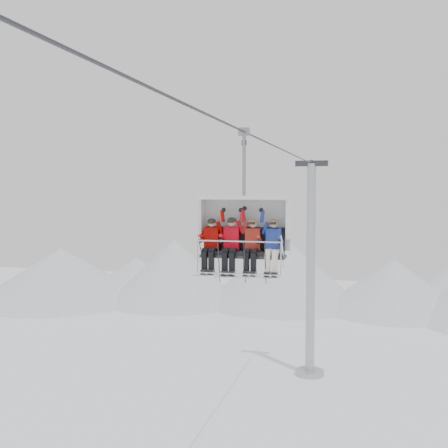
% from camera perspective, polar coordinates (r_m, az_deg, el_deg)
% --- Properties ---
extents(ridgeline, '(72.00, 21.00, 7.00)m').
position_cam_1_polar(ridgeline, '(55.97, 9.10, -5.61)').
color(ridgeline, silver).
rests_on(ridgeline, ground).
extents(lift_tower_right, '(2.00, 1.80, 13.48)m').
position_cam_1_polar(lift_tower_right, '(35.64, 8.78, -6.07)').
color(lift_tower_right, '#A3A6AA').
rests_on(lift_tower_right, ground).
extents(haul_cable, '(0.06, 50.00, 0.06)m').
position_cam_1_polar(haul_cable, '(13.50, -0.00, 10.29)').
color(haul_cable, '#313137').
rests_on(haul_cable, lift_tower_left).
extents(chairlift_carrier, '(2.51, 1.17, 3.98)m').
position_cam_1_polar(chairlift_carrier, '(15.76, 2.13, -0.14)').
color(chairlift_carrier, black).
rests_on(chairlift_carrier, haul_cable).
extents(skier_far_left, '(0.41, 1.69, 1.64)m').
position_cam_1_polar(skier_far_left, '(15.71, -1.33, -1.93)').
color(skier_far_left, '#A50602').
rests_on(skier_far_left, chairlift_carrier).
extents(skier_center_left, '(0.43, 1.69, 1.70)m').
position_cam_1_polar(skier_center_left, '(15.57, 0.74, -1.92)').
color(skier_center_left, red).
rests_on(skier_center_left, chairlift_carrier).
extents(skier_center_right, '(0.41, 1.69, 1.64)m').
position_cam_1_polar(skier_center_right, '(15.44, 2.90, -2.04)').
color(skier_center_right, '#A1241B').
rests_on(skier_center_right, chairlift_carrier).
extents(skier_far_right, '(0.42, 1.69, 1.65)m').
position_cam_1_polar(skier_far_right, '(15.34, 5.01, -2.08)').
color(skier_far_right, '#1F3798').
rests_on(skier_far_right, chairlift_carrier).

